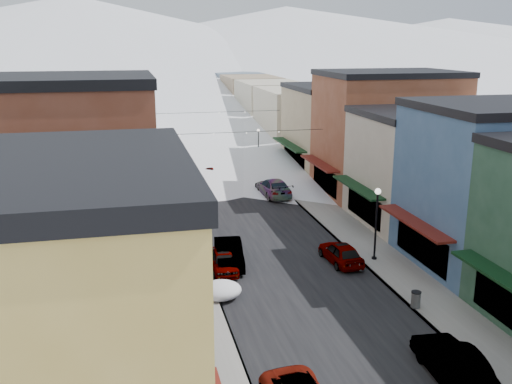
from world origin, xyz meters
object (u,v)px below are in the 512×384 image
car_silver_sedan (224,261)px  streetlamp_near (377,215)px  car_green_sedan (453,363)px  car_dark_hatch (229,253)px  trash_can (416,299)px

car_silver_sedan → streetlamp_near: bearing=-1.5°
car_green_sedan → car_dark_hatch: bearing=-60.7°
car_silver_sedan → car_green_sedan: size_ratio=0.79×
car_dark_hatch → car_green_sedan: car_green_sedan is taller
car_silver_sedan → trash_can: bearing=-37.9°
streetlamp_near → car_dark_hatch: bearing=170.9°
streetlamp_near → trash_can: bearing=-96.4°
car_dark_hatch → streetlamp_near: streetlamp_near is taller
car_silver_sedan → trash_can: car_silver_sedan is taller
car_silver_sedan → car_dark_hatch: size_ratio=0.82×
car_silver_sedan → car_green_sedan: bearing=-60.0°
car_green_sedan → streetlamp_near: size_ratio=1.03×
car_silver_sedan → car_green_sedan: car_green_sedan is taller
car_dark_hatch → car_green_sedan: (7.00, -14.97, 0.03)m
car_green_sedan → streetlamp_near: 13.89m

